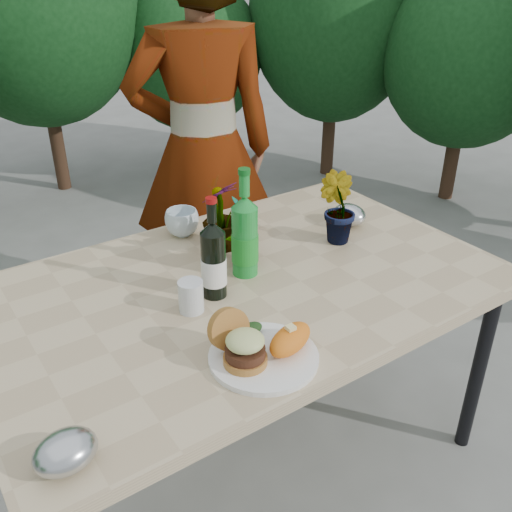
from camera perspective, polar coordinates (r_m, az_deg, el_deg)
ground at (r=2.25m, az=-1.22°, el=-19.16°), size 80.00×80.00×0.00m
patio_table at (r=1.80m, az=-1.44°, el=-4.22°), size 1.60×1.00×0.75m
shrub_hedge at (r=3.08m, az=-12.79°, el=18.33°), size 6.97×5.16×2.13m
dinner_plate at (r=1.46m, az=0.76°, el=-10.06°), size 0.28×0.28×0.01m
burger_stack at (r=1.41m, az=-1.52°, el=-8.78°), size 0.11×0.16×0.11m
sweet_potato at (r=1.45m, az=3.44°, el=-8.32°), size 0.17×0.12×0.06m
grilled_veg at (r=1.52m, az=-0.73°, el=-7.42°), size 0.08×0.05×0.03m
wine_bottle at (r=1.65m, az=-4.27°, el=-0.50°), size 0.08×0.08×0.31m
sparkling_water at (r=1.76m, az=-1.12°, el=1.91°), size 0.08×0.08×0.35m
plastic_cup at (r=1.62m, az=-6.52°, el=-4.02°), size 0.07×0.07×0.09m
seedling_left at (r=1.83m, az=-1.25°, el=2.50°), size 0.14×0.13×0.23m
seedling_mid at (r=1.99m, az=8.09°, el=4.76°), size 0.13×0.15×0.25m
seedling_right at (r=1.92m, az=-3.43°, el=4.05°), size 0.17×0.17×0.24m
blue_bowl at (r=2.06m, az=-7.41°, el=3.33°), size 0.15×0.15×0.09m
foil_packet_left at (r=1.25m, az=-18.52°, el=-18.07°), size 0.14×0.12×0.08m
foil_packet_right at (r=2.15m, az=9.32°, el=4.11°), size 0.12×0.14×0.08m
person at (r=2.51m, az=-5.32°, el=10.28°), size 0.75×0.62×1.76m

